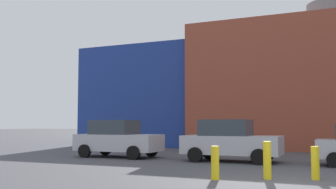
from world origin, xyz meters
TOP-DOWN VIEW (x-y plane):
  - ground_plane at (0.00, 0.00)m, footprint 200.00×200.00m
  - parked_car_0 at (-8.93, 5.98)m, footprint 4.30×2.11m
  - parked_car_1 at (-3.09, 5.98)m, footprint 4.31×2.11m
  - bollard_yellow_0 at (-0.55, 0.85)m, footprint 0.24×0.24m
  - bollard_yellow_1 at (0.79, 1.32)m, footprint 0.24×0.24m
  - bollard_yellow_2 at (-1.96, 0.11)m, footprint 0.24×0.24m

SIDE VIEW (x-z plane):
  - ground_plane at x=0.00m, z-range 0.00..0.00m
  - bollard_yellow_1 at x=0.79m, z-range 0.00..1.00m
  - bollard_yellow_2 at x=-1.96m, z-range 0.00..1.01m
  - bollard_yellow_0 at x=-0.55m, z-range 0.00..1.14m
  - parked_car_0 at x=-8.93m, z-range -0.01..1.86m
  - parked_car_1 at x=-3.09m, z-range -0.01..1.86m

